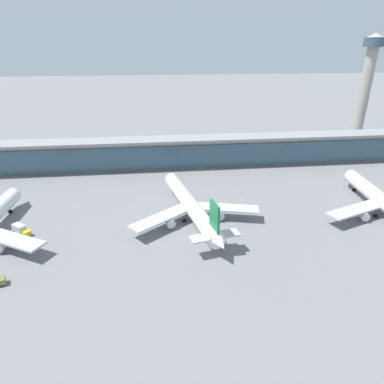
% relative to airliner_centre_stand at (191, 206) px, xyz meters
% --- Properties ---
extents(ground_plane, '(1200.00, 1200.00, 0.00)m').
position_rel_airliner_centre_stand_xyz_m(ground_plane, '(1.11, -11.53, -5.12)').
color(ground_plane, slate).
extents(airliner_centre_stand, '(46.02, 60.65, 16.26)m').
position_rel_airliner_centre_stand_xyz_m(airliner_centre_stand, '(0.00, 0.00, 0.00)').
color(airliner_centre_stand, white).
rests_on(airliner_centre_stand, ground).
extents(airliner_right_stand, '(46.73, 61.07, 16.26)m').
position_rel_airliner_centre_stand_xyz_m(airliner_right_stand, '(69.32, -5.62, 0.00)').
color(airliner_right_stand, white).
rests_on(airliner_right_stand, ground).
extents(service_truck_by_tail_yellow, '(7.13, 6.37, 3.10)m').
position_rel_airliner_centre_stand_xyz_m(service_truck_by_tail_yellow, '(-56.96, -3.59, -3.43)').
color(service_truck_by_tail_yellow, yellow).
rests_on(service_truck_by_tail_yellow, ground).
extents(terminal_building, '(261.60, 12.80, 15.20)m').
position_rel_airliner_centre_stand_xyz_m(terminal_building, '(1.11, 56.16, 2.75)').
color(terminal_building, '#9E998E').
rests_on(terminal_building, ground).
extents(control_tower, '(12.00, 12.00, 67.97)m').
position_rel_airliner_centre_stand_xyz_m(control_tower, '(117.87, 93.50, 32.01)').
color(control_tower, '#9E998E').
rests_on(control_tower, ground).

